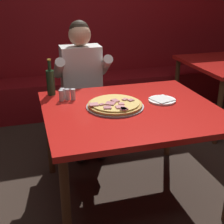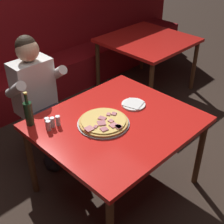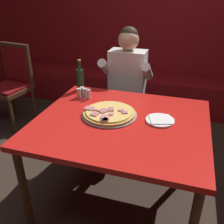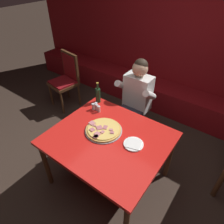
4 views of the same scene
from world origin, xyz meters
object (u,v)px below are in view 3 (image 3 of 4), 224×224
(plate_white_paper, at_px, (160,120))
(shaker_parmesan, at_px, (85,94))
(shaker_oregano, at_px, (89,95))
(shaker_red_pepper_flakes, at_px, (82,92))
(main_dining_table, at_px, (121,128))
(diner_seated_blue_shirt, at_px, (125,84))
(pizza, at_px, (109,113))
(beer_bottle, at_px, (80,79))
(shaker_black_pepper, at_px, (79,93))
(dining_chair_far_left, at_px, (13,80))

(plate_white_paper, distance_m, shaker_parmesan, 0.73)
(shaker_oregano, bearing_deg, shaker_red_pepper_flakes, 154.02)
(shaker_red_pepper_flakes, bearing_deg, main_dining_table, -36.06)
(diner_seated_blue_shirt, bearing_deg, shaker_oregano, -108.39)
(shaker_red_pepper_flakes, height_order, shaker_oregano, same)
(main_dining_table, distance_m, diner_seated_blue_shirt, 0.87)
(shaker_oregano, bearing_deg, pizza, -42.78)
(pizza, relative_size, shaker_red_pepper_flakes, 4.90)
(shaker_parmesan, bearing_deg, pizza, -39.83)
(plate_white_paper, relative_size, beer_bottle, 0.72)
(shaker_red_pepper_flakes, xyz_separation_m, shaker_black_pepper, (-0.01, -0.04, 0.00))
(main_dining_table, height_order, dining_chair_far_left, dining_chair_far_left)
(diner_seated_blue_shirt, bearing_deg, main_dining_table, -77.60)
(shaker_black_pepper, height_order, dining_chair_far_left, dining_chair_far_left)
(pizza, xyz_separation_m, shaker_black_pepper, (-0.36, 0.24, 0.02))
(shaker_oregano, bearing_deg, shaker_parmesan, 164.38)
(shaker_red_pepper_flakes, distance_m, diner_seated_blue_shirt, 0.59)
(pizza, bearing_deg, beer_bottle, 135.07)
(shaker_black_pepper, bearing_deg, beer_bottle, 109.08)
(plate_white_paper, xyz_separation_m, shaker_red_pepper_flakes, (-0.73, 0.26, 0.03))
(beer_bottle, relative_size, shaker_red_pepper_flakes, 3.40)
(plate_white_paper, relative_size, shaker_red_pepper_flakes, 2.44)
(shaker_black_pepper, height_order, diner_seated_blue_shirt, diner_seated_blue_shirt)
(plate_white_paper, height_order, shaker_oregano, shaker_oregano)
(pizza, distance_m, diner_seated_blue_shirt, 0.81)
(beer_bottle, bearing_deg, pizza, -44.93)
(pizza, distance_m, beer_bottle, 0.59)
(dining_chair_far_left, bearing_deg, main_dining_table, -28.70)
(shaker_red_pepper_flakes, xyz_separation_m, dining_chair_far_left, (-1.21, 0.58, -0.21))
(plate_white_paper, distance_m, diner_seated_blue_shirt, 0.91)
(shaker_parmesan, bearing_deg, shaker_red_pepper_flakes, 142.72)
(shaker_parmesan, distance_m, diner_seated_blue_shirt, 0.60)
(shaker_parmesan, height_order, shaker_oregano, same)
(shaker_red_pepper_flakes, height_order, shaker_parmesan, same)
(main_dining_table, height_order, pizza, pizza)
(pizza, xyz_separation_m, plate_white_paper, (0.38, 0.02, -0.01))
(dining_chair_far_left, bearing_deg, beer_bottle, -21.57)
(diner_seated_blue_shirt, bearing_deg, plate_white_paper, -59.50)
(plate_white_paper, height_order, dining_chair_far_left, dining_chair_far_left)
(shaker_red_pepper_flakes, bearing_deg, shaker_parmesan, -37.28)
(plate_white_paper, bearing_deg, main_dining_table, -166.17)
(beer_bottle, relative_size, dining_chair_far_left, 0.29)
(shaker_red_pepper_flakes, relative_size, shaker_parmesan, 1.00)
(main_dining_table, bearing_deg, shaker_oregano, 142.14)
(shaker_red_pepper_flakes, bearing_deg, plate_white_paper, -19.75)
(plate_white_paper, xyz_separation_m, dining_chair_far_left, (-1.93, 0.84, -0.18))
(main_dining_table, relative_size, shaker_oregano, 14.58)
(pizza, height_order, shaker_red_pepper_flakes, shaker_red_pepper_flakes)
(plate_white_paper, relative_size, shaker_black_pepper, 2.44)
(beer_bottle, bearing_deg, shaker_black_pepper, -70.92)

